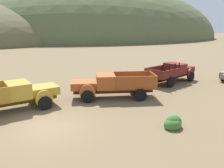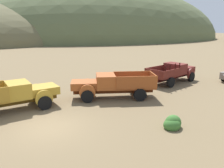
# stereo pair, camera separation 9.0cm
# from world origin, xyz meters

# --- Properties ---
(ground_plane) EXTENTS (300.00, 300.00, 0.00)m
(ground_plane) POSITION_xyz_m (0.00, 0.00, 0.00)
(ground_plane) COLOR brown
(hill_far_left) EXTENTS (108.97, 66.68, 43.62)m
(hill_far_left) POSITION_xyz_m (33.23, 82.14, 0.00)
(hill_far_left) COLOR #56603D
(hill_far_left) RESTS_ON ground
(truck_mustard) EXTENTS (6.68, 3.25, 1.91)m
(truck_mustard) POSITION_xyz_m (-1.61, 3.84, 1.02)
(truck_mustard) COLOR #593D12
(truck_mustard) RESTS_ON ground
(truck_oxide_orange) EXTENTS (6.77, 3.85, 1.91)m
(truck_oxide_orange) POSITION_xyz_m (5.08, 3.90, 1.02)
(truck_oxide_orange) COLOR #51220D
(truck_oxide_orange) RESTS_ON ground
(truck_oxblood) EXTENTS (6.21, 3.93, 2.16)m
(truck_oxblood) POSITION_xyz_m (13.32, 6.38, 1.00)
(truck_oxblood) COLOR black
(truck_oxblood) RESTS_ON ground
(bush_back_edge) EXTENTS (0.79, 0.67, 0.54)m
(bush_back_edge) POSITION_xyz_m (5.64, 9.06, 0.14)
(bush_back_edge) COLOR #4C8438
(bush_back_edge) RESTS_ON ground
(bush_between_trucks) EXTENTS (1.14, 1.01, 0.92)m
(bush_between_trucks) POSITION_xyz_m (6.37, -2.66, 0.23)
(bush_between_trucks) COLOR #3D702D
(bush_between_trucks) RESTS_ON ground
(bush_front_left) EXTENTS (1.13, 1.00, 0.96)m
(bush_front_left) POSITION_xyz_m (-1.93, 5.87, 0.24)
(bush_front_left) COLOR #5B8E42
(bush_front_left) RESTS_ON ground
(bush_lone_scrub) EXTENTS (0.79, 0.86, 0.70)m
(bush_lone_scrub) POSITION_xyz_m (3.88, 7.11, 0.19)
(bush_lone_scrub) COLOR #5B8E42
(bush_lone_scrub) RESTS_ON ground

